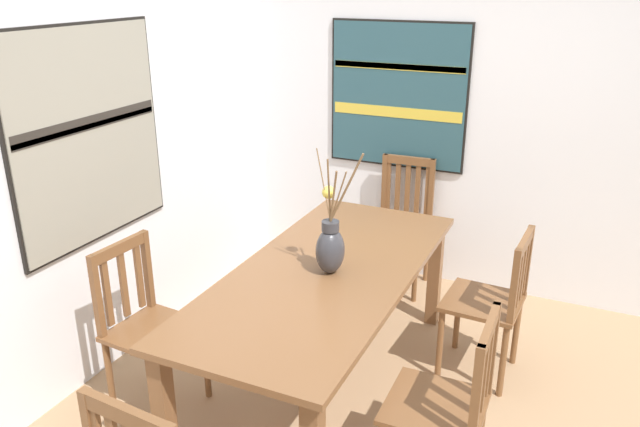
{
  "coord_description": "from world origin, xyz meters",
  "views": [
    {
      "loc": [
        -2.57,
        -0.71,
        2.23
      ],
      "look_at": [
        0.24,
        0.58,
        1.04
      ],
      "focal_mm": 35.1,
      "sensor_mm": 36.0,
      "label": 1
    }
  ],
  "objects_px": {
    "centerpiece_vase": "(330,246)",
    "chair_4": "(402,221)",
    "chair_0": "(448,405)",
    "chair_1": "(493,301)",
    "dining_table": "(325,286)",
    "painting_on_side_wall": "(398,96)",
    "chair_2": "(147,325)",
    "painting_on_back_wall": "(88,136)"
  },
  "relations": [
    {
      "from": "painting_on_back_wall",
      "to": "painting_on_side_wall",
      "type": "height_order",
      "value": "painting_on_back_wall"
    },
    {
      "from": "chair_1",
      "to": "chair_4",
      "type": "relative_size",
      "value": 0.93
    },
    {
      "from": "chair_2",
      "to": "chair_4",
      "type": "relative_size",
      "value": 0.96
    },
    {
      "from": "chair_0",
      "to": "chair_1",
      "type": "relative_size",
      "value": 1.02
    },
    {
      "from": "chair_4",
      "to": "chair_2",
      "type": "bearing_deg",
      "value": 157.74
    },
    {
      "from": "chair_1",
      "to": "painting_on_back_wall",
      "type": "xyz_separation_m",
      "value": [
        -0.8,
        2.09,
        0.93
      ]
    },
    {
      "from": "centerpiece_vase",
      "to": "chair_4",
      "type": "xyz_separation_m",
      "value": [
        1.43,
        0.04,
        -0.38
      ]
    },
    {
      "from": "centerpiece_vase",
      "to": "chair_4",
      "type": "relative_size",
      "value": 0.7
    },
    {
      "from": "chair_1",
      "to": "painting_on_side_wall",
      "type": "distance_m",
      "value": 1.72
    },
    {
      "from": "chair_2",
      "to": "painting_on_side_wall",
      "type": "bearing_deg",
      "value": -17.14
    },
    {
      "from": "centerpiece_vase",
      "to": "chair_4",
      "type": "bearing_deg",
      "value": 1.79
    },
    {
      "from": "chair_2",
      "to": "painting_on_side_wall",
      "type": "xyz_separation_m",
      "value": [
        2.13,
        -0.66,
        0.91
      ]
    },
    {
      "from": "dining_table",
      "to": "chair_4",
      "type": "bearing_deg",
      "value": 0.48
    },
    {
      "from": "dining_table",
      "to": "chair_0",
      "type": "distance_m",
      "value": 0.97
    },
    {
      "from": "chair_2",
      "to": "chair_4",
      "type": "distance_m",
      "value": 2.09
    },
    {
      "from": "centerpiece_vase",
      "to": "chair_1",
      "type": "height_order",
      "value": "centerpiece_vase"
    },
    {
      "from": "centerpiece_vase",
      "to": "chair_4",
      "type": "distance_m",
      "value": 1.48
    },
    {
      "from": "chair_1",
      "to": "centerpiece_vase",
      "type": "bearing_deg",
      "value": 123.7
    },
    {
      "from": "chair_0",
      "to": "chair_1",
      "type": "height_order",
      "value": "chair_0"
    },
    {
      "from": "centerpiece_vase",
      "to": "painting_on_side_wall",
      "type": "xyz_separation_m",
      "value": [
        1.62,
        0.18,
        0.5
      ]
    },
    {
      "from": "centerpiece_vase",
      "to": "chair_0",
      "type": "xyz_separation_m",
      "value": [
        -0.5,
        -0.78,
        -0.41
      ]
    },
    {
      "from": "dining_table",
      "to": "centerpiece_vase",
      "type": "xyz_separation_m",
      "value": [
        -0.01,
        -0.03,
        0.25
      ]
    },
    {
      "from": "centerpiece_vase",
      "to": "chair_2",
      "type": "xyz_separation_m",
      "value": [
        -0.51,
        0.84,
        -0.41
      ]
    },
    {
      "from": "chair_1",
      "to": "painting_on_back_wall",
      "type": "height_order",
      "value": "painting_on_back_wall"
    },
    {
      "from": "chair_2",
      "to": "painting_on_back_wall",
      "type": "distance_m",
      "value": 1.06
    },
    {
      "from": "chair_4",
      "to": "painting_on_back_wall",
      "type": "relative_size",
      "value": 0.83
    },
    {
      "from": "dining_table",
      "to": "painting_on_back_wall",
      "type": "bearing_deg",
      "value": 102.82
    },
    {
      "from": "centerpiece_vase",
      "to": "painting_on_side_wall",
      "type": "bearing_deg",
      "value": 6.33
    },
    {
      "from": "painting_on_back_wall",
      "to": "dining_table",
      "type": "bearing_deg",
      "value": -77.18
    },
    {
      "from": "centerpiece_vase",
      "to": "painting_on_back_wall",
      "type": "distance_m",
      "value": 1.43
    },
    {
      "from": "dining_table",
      "to": "chair_2",
      "type": "distance_m",
      "value": 0.97
    },
    {
      "from": "dining_table",
      "to": "centerpiece_vase",
      "type": "height_order",
      "value": "centerpiece_vase"
    },
    {
      "from": "centerpiece_vase",
      "to": "dining_table",
      "type": "bearing_deg",
      "value": 71.29
    },
    {
      "from": "chair_0",
      "to": "painting_on_side_wall",
      "type": "height_order",
      "value": "painting_on_side_wall"
    },
    {
      "from": "chair_4",
      "to": "painting_on_back_wall",
      "type": "bearing_deg",
      "value": 143.55
    },
    {
      "from": "chair_0",
      "to": "chair_1",
      "type": "xyz_separation_m",
      "value": [
        1.02,
        -0.01,
        -0.0
      ]
    },
    {
      "from": "chair_2",
      "to": "chair_4",
      "type": "height_order",
      "value": "chair_4"
    },
    {
      "from": "chair_1",
      "to": "chair_2",
      "type": "bearing_deg",
      "value": 122.53
    },
    {
      "from": "centerpiece_vase",
      "to": "chair_0",
      "type": "distance_m",
      "value": 1.01
    },
    {
      "from": "dining_table",
      "to": "painting_on_back_wall",
      "type": "distance_m",
      "value": 1.51
    },
    {
      "from": "chair_1",
      "to": "dining_table",
      "type": "bearing_deg",
      "value": 122.09
    },
    {
      "from": "centerpiece_vase",
      "to": "painting_on_side_wall",
      "type": "relative_size",
      "value": 0.64
    }
  ]
}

